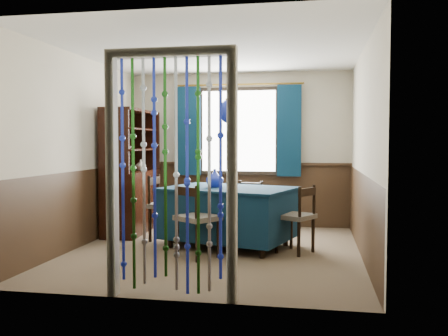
% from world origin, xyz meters
% --- Properties ---
extents(floor, '(4.00, 4.00, 0.00)m').
position_xyz_m(floor, '(0.00, 0.00, 0.00)').
color(floor, brown).
rests_on(floor, ground).
extents(ceiling, '(4.00, 4.00, 0.00)m').
position_xyz_m(ceiling, '(0.00, 0.00, 2.50)').
color(ceiling, silver).
rests_on(ceiling, ground).
extents(wall_back, '(3.60, 0.00, 3.60)m').
position_xyz_m(wall_back, '(0.00, 2.00, 1.25)').
color(wall_back, beige).
rests_on(wall_back, ground).
extents(wall_front, '(3.60, 0.00, 3.60)m').
position_xyz_m(wall_front, '(0.00, -2.00, 1.25)').
color(wall_front, beige).
rests_on(wall_front, ground).
extents(wall_left, '(0.00, 4.00, 4.00)m').
position_xyz_m(wall_left, '(-1.80, 0.00, 1.25)').
color(wall_left, beige).
rests_on(wall_left, ground).
extents(wall_right, '(0.00, 4.00, 4.00)m').
position_xyz_m(wall_right, '(1.80, 0.00, 1.25)').
color(wall_right, beige).
rests_on(wall_right, ground).
extents(wainscot_back, '(3.60, 0.00, 3.60)m').
position_xyz_m(wainscot_back, '(0.00, 1.99, 0.50)').
color(wainscot_back, '#362314').
rests_on(wainscot_back, ground).
extents(wainscot_front, '(3.60, 0.00, 3.60)m').
position_xyz_m(wainscot_front, '(0.00, -1.99, 0.50)').
color(wainscot_front, '#362314').
rests_on(wainscot_front, ground).
extents(wainscot_left, '(0.00, 4.00, 4.00)m').
position_xyz_m(wainscot_left, '(-1.79, 0.00, 0.50)').
color(wainscot_left, '#362314').
rests_on(wainscot_left, ground).
extents(wainscot_right, '(0.00, 4.00, 4.00)m').
position_xyz_m(wainscot_right, '(1.79, 0.00, 0.50)').
color(wainscot_right, '#362314').
rests_on(wainscot_right, ground).
extents(window, '(1.32, 0.12, 1.42)m').
position_xyz_m(window, '(0.00, 1.95, 1.55)').
color(window, black).
rests_on(window, wall_back).
extents(doorway, '(1.16, 0.12, 2.18)m').
position_xyz_m(doorway, '(0.00, -1.94, 1.05)').
color(doorway, silver).
rests_on(doorway, ground).
extents(dining_table, '(1.87, 1.54, 0.78)m').
position_xyz_m(dining_table, '(0.12, 0.29, 0.45)').
color(dining_table, '#0B263D').
rests_on(dining_table, floor).
extents(chair_near, '(0.59, 0.59, 0.88)m').
position_xyz_m(chair_near, '(-0.15, -0.41, 0.47)').
color(chair_near, black).
rests_on(chair_near, floor).
extents(chair_far, '(0.45, 0.43, 0.81)m').
position_xyz_m(chair_far, '(0.30, 0.93, 0.43)').
color(chair_far, black).
rests_on(chair_far, floor).
extents(chair_left, '(0.45, 0.47, 0.91)m').
position_xyz_m(chair_left, '(-0.84, 0.59, 0.48)').
color(chair_left, black).
rests_on(chair_left, floor).
extents(chair_right, '(0.55, 0.56, 0.84)m').
position_xyz_m(chair_right, '(1.02, 0.07, 0.45)').
color(chair_right, black).
rests_on(chair_right, floor).
extents(sideboard, '(0.55, 1.44, 1.86)m').
position_xyz_m(sideboard, '(-1.53, 1.11, 0.64)').
color(sideboard, black).
rests_on(sideboard, floor).
extents(pendant_lamp, '(0.25, 0.25, 0.89)m').
position_xyz_m(pendant_lamp, '(0.12, 0.29, 1.77)').
color(pendant_lamp, olive).
rests_on(pendant_lamp, ceiling).
extents(vase_table, '(0.27, 0.27, 0.22)m').
position_xyz_m(vase_table, '(-0.07, 0.32, 0.89)').
color(vase_table, '#17269F').
rests_on(vase_table, dining_table).
extents(bowl_shelf, '(0.25, 0.25, 0.05)m').
position_xyz_m(bowl_shelf, '(-1.47, 0.76, 1.29)').
color(bowl_shelf, beige).
rests_on(bowl_shelf, sideboard).
extents(vase_sideboard, '(0.22, 0.22, 0.19)m').
position_xyz_m(vase_sideboard, '(-1.47, 1.37, 1.02)').
color(vase_sideboard, beige).
rests_on(vase_sideboard, sideboard).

